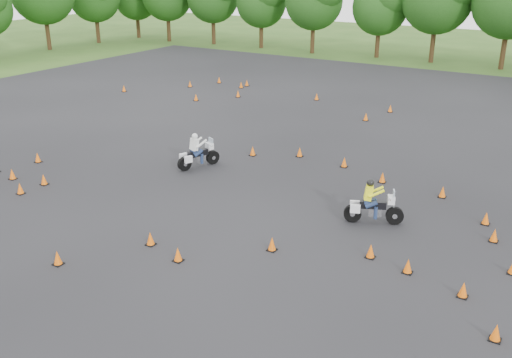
{
  "coord_description": "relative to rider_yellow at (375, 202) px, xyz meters",
  "views": [
    {
      "loc": [
        10.59,
        -13.26,
        9.06
      ],
      "look_at": [
        0.0,
        4.0,
        1.2
      ],
      "focal_mm": 40.0,
      "sensor_mm": 36.0,
      "label": 1
    }
  ],
  "objects": [
    {
      "name": "asphalt_pad",
      "position": [
        -4.37,
        0.92,
        -0.83
      ],
      "size": [
        62.0,
        62.0,
        0.0
      ],
      "primitive_type": "plane",
      "color": "black",
      "rests_on": "ground"
    },
    {
      "name": "rider_white",
      "position": [
        -9.05,
        1.47,
        0.0
      ],
      "size": [
        1.42,
        2.25,
        1.67
      ],
      "primitive_type": null,
      "rotation": [
        0.0,
        0.0,
        1.19
      ],
      "color": "silver",
      "rests_on": "ground"
    },
    {
      "name": "traffic_cones",
      "position": [
        -3.71,
        0.75,
        -0.61
      ],
      "size": [
        36.04,
        32.72,
        0.45
      ],
      "color": "orange",
      "rests_on": "asphalt_pad"
    },
    {
      "name": "ground",
      "position": [
        -4.37,
        -5.08,
        -0.84
      ],
      "size": [
        140.0,
        140.0,
        0.0
      ],
      "primitive_type": "plane",
      "color": "#2D5119",
      "rests_on": "ground"
    },
    {
      "name": "rider_yellow",
      "position": [
        0.0,
        0.0,
        0.0
      ],
      "size": [
        2.24,
        1.48,
        1.67
      ],
      "primitive_type": null,
      "rotation": [
        0.0,
        0.0,
        0.42
      ],
      "color": "#F4F515",
      "rests_on": "ground"
    }
  ]
}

